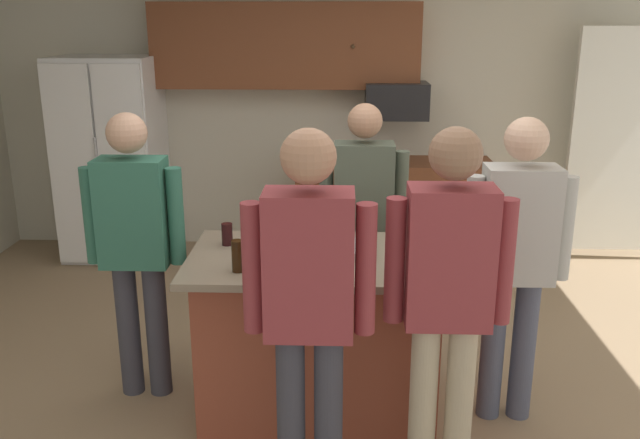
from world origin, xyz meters
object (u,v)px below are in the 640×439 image
Objects in this scene: glass_dark_ale at (238,256)px; serving_tray at (334,248)px; person_guest_by_door at (309,298)px; person_guest_right at (448,290)px; glass_stout_tall at (227,234)px; microwave_over_range at (396,100)px; person_host_foreground at (363,213)px; mug_blue_stoneware at (294,257)px; kitchen_island at (318,333)px; person_guest_left at (516,252)px; glass_pilsner at (277,236)px; refrigerator at (112,159)px; person_elder_center at (135,239)px.

glass_dark_ale is 0.38× the size of serving_tray.
glass_dark_ale is (-0.39, 0.54, -0.01)m from person_guest_by_door.
person_guest_right is 1.39m from glass_stout_tall.
person_guest_by_door is (-0.62, -3.48, -0.43)m from microwave_over_range.
person_host_foreground is 1.20m from glass_dark_ale.
mug_blue_stoneware is 0.27× the size of serving_tray.
glass_stout_tall is at bearing -114.02° from microwave_over_range.
serving_tray is (0.61, -0.10, -0.04)m from glass_stout_tall.
person_guest_left is at bearing -2.35° from kitchen_island.
person_guest_right is at bearing -35.64° from glass_stout_tall.
person_guest_right reaches higher than person_host_foreground.
person_guest_by_door is at bearing -54.01° from glass_dark_ale.
person_guest_by_door is at bearing -76.44° from glass_pilsner.
glass_pilsner is at bearing -2.68° from glass_stout_tall.
glass_stout_tall is at bearing -33.78° from person_host_foreground.
glass_stout_tall is at bearing -58.66° from refrigerator.
person_guest_by_door is at bearing -59.46° from refrigerator.
person_elder_center reaches higher than mug_blue_stoneware.
refrigerator is 1.05× the size of person_guest_by_door.
glass_dark_ale is 0.43m from glass_pilsner.
person_guest_left is 0.75m from person_guest_right.
person_guest_right is 1.08m from glass_dark_ale.
person_guest_by_door is (1.98, -3.36, 0.10)m from refrigerator.
glass_pilsner is at bearing 109.88° from mug_blue_stoneware.
refrigerator reaches higher than person_guest_left.
person_elder_center is at bearing -176.72° from glass_stout_tall.
glass_pilsner is (-0.23, 0.93, -0.03)m from person_guest_by_door.
person_guest_by_door is (-1.07, -0.74, 0.04)m from person_guest_left.
refrigerator is at bearing 121.34° from glass_stout_tall.
mug_blue_stoneware reaches higher than serving_tray.
person_guest_by_door is 10.59× the size of glass_dark_ale.
serving_tray is (-0.52, -2.64, -0.49)m from microwave_over_range.
person_guest_left is at bearing -7.52° from glass_stout_tall.
person_elder_center is 1.01× the size of person_host_foreground.
person_host_foreground reaches higher than glass_stout_tall.
microwave_over_range is (2.60, 0.12, 0.53)m from refrigerator.
kitchen_island is 0.49m from serving_tray.
mug_blue_stoneware is (-0.73, -2.86, -0.46)m from microwave_over_range.
microwave_over_range is 2.81m from glass_stout_tall.
person_elder_center is 0.96× the size of person_guest_by_door.
person_guest_by_door is 0.63m from person_guest_right.
glass_pilsner is at bearing 14.30° from person_guest_by_door.
person_guest_right reaches higher than mug_blue_stoneware.
person_elder_center is 1.13m from serving_tray.
glass_dark_ale is at bearing 36.72° from person_guest_by_door.
refrigerator reaches higher than person_guest_right.
person_host_foreground reaches higher than kitchen_island.
glass_stout_tall reaches higher than kitchen_island.
person_elder_center is 13.50× the size of glass_pilsner.
refrigerator is 4.14m from person_guest_right.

